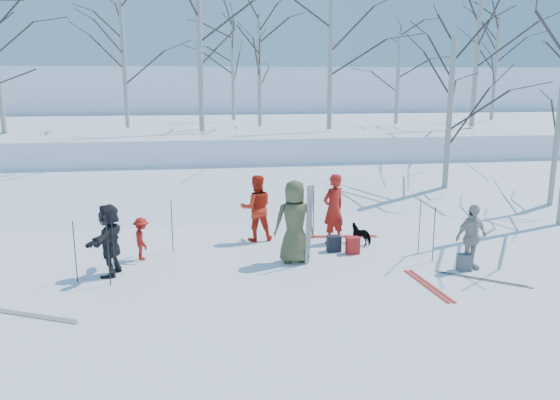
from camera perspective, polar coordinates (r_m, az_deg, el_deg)
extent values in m
plane|color=white|center=(12.39, 1.00, -7.37)|extent=(120.00, 120.00, 0.00)
cube|color=white|center=(19.04, -2.36, 0.15)|extent=(70.00, 9.49, 4.12)
cube|color=white|center=(28.75, -4.42, 6.02)|extent=(70.00, 18.00, 2.20)
cube|color=white|center=(49.59, -6.10, 9.84)|extent=(90.00, 30.00, 6.00)
imported|color=#4A4C2D|center=(12.69, 1.54, -2.28)|extent=(0.96, 0.62, 1.95)
imported|color=#AB1710|center=(14.23, 5.62, -0.93)|extent=(0.80, 0.71, 1.84)
imported|color=red|center=(14.45, -2.48, -0.83)|extent=(0.89, 0.71, 1.77)
imported|color=#AB1710|center=(13.38, -14.26, -3.95)|extent=(0.56, 0.75, 1.03)
imported|color=beige|center=(12.98, 19.36, -3.69)|extent=(0.95, 0.63, 1.50)
imported|color=black|center=(12.45, -17.38, -3.98)|extent=(0.83, 1.56, 1.60)
imported|color=black|center=(14.40, 8.50, -3.54)|extent=(0.65, 0.66, 0.54)
cube|color=silver|center=(12.47, 2.91, -2.68)|extent=(0.09, 0.16, 1.90)
cube|color=silver|center=(12.53, 3.17, -2.61)|extent=(0.14, 0.23, 1.89)
cylinder|color=black|center=(13.24, 15.77, -3.50)|extent=(0.02, 0.02, 1.34)
cylinder|color=black|center=(13.77, 14.36, -2.81)|extent=(0.02, 0.02, 1.34)
cylinder|color=black|center=(12.28, -20.63, -5.09)|extent=(0.02, 0.02, 1.34)
cylinder|color=black|center=(13.74, -11.22, -2.69)|extent=(0.02, 0.02, 1.34)
cylinder|color=black|center=(11.84, -17.48, -5.49)|extent=(0.02, 0.02, 1.34)
cylinder|color=black|center=(12.26, -17.01, -4.86)|extent=(0.02, 0.02, 1.34)
cylinder|color=black|center=(14.67, 3.53, -1.51)|extent=(0.02, 0.02, 1.34)
cube|color=#B31B1B|center=(13.61, 7.61, -4.72)|extent=(0.32, 0.22, 0.42)
cube|color=#53555A|center=(13.02, 18.70, -6.18)|extent=(0.30, 0.20, 0.38)
cube|color=black|center=(13.73, 5.65, -4.56)|extent=(0.34, 0.24, 0.40)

